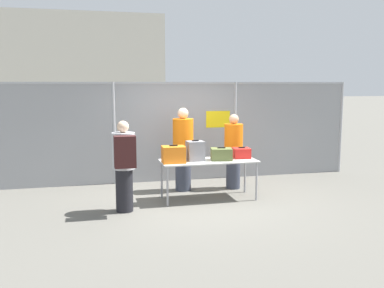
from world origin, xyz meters
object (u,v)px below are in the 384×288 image
object	(u,v)px
security_worker_far	(233,150)
suitcase_red	(242,153)
utility_trailer	(256,152)
traveler_hooded	(124,163)
suitcase_grey	(195,151)
suitcase_orange	(174,154)
suitcase_olive	(221,154)
security_worker_near	(183,148)
inspection_table	(209,163)

from	to	relation	value
security_worker_far	suitcase_red	bearing A→B (deg)	73.28
security_worker_far	utility_trailer	bearing A→B (deg)	-134.50
traveler_hooded	security_worker_far	bearing A→B (deg)	28.25
suitcase_grey	traveler_hooded	distance (m)	1.55
suitcase_orange	suitcase_grey	bearing A→B (deg)	14.09
suitcase_olive	security_worker_near	bearing A→B (deg)	125.16
suitcase_olive	suitcase_red	world-z (taller)	suitcase_olive
suitcase_olive	utility_trailer	world-z (taller)	suitcase_olive
inspection_table	suitcase_grey	distance (m)	0.37
inspection_table	suitcase_orange	xyz separation A→B (m)	(-0.74, -0.09, 0.22)
utility_trailer	security_worker_far	bearing A→B (deg)	-122.08
suitcase_orange	security_worker_far	xyz separation A→B (m)	(1.52, 0.83, -0.10)
traveler_hooded	utility_trailer	world-z (taller)	traveler_hooded
suitcase_grey	security_worker_near	bearing A→B (deg)	95.15
security_worker_near	suitcase_orange	bearing A→B (deg)	61.14
suitcase_grey	security_worker_far	size ratio (longest dim) A/B	0.25
inspection_table	suitcase_orange	distance (m)	0.78
suitcase_olive	traveler_hooded	size ratio (longest dim) A/B	0.28
security_worker_far	inspection_table	bearing A→B (deg)	30.86
suitcase_orange	traveler_hooded	xyz separation A→B (m)	(-0.99, -0.40, -0.04)
suitcase_grey	traveler_hooded	size ratio (longest dim) A/B	0.25
suitcase_olive	traveler_hooded	xyz separation A→B (m)	(-1.98, -0.47, -0.00)
traveler_hooded	suitcase_olive	bearing A→B (deg)	15.27
suitcase_orange	security_worker_far	size ratio (longest dim) A/B	0.27
traveler_hooded	security_worker_far	xyz separation A→B (m)	(2.51, 1.23, -0.06)
security_worker_far	suitcase_olive	bearing A→B (deg)	43.21
suitcase_olive	security_worker_near	world-z (taller)	security_worker_near
inspection_table	suitcase_grey	xyz separation A→B (m)	(-0.27, 0.02, 0.26)
traveler_hooded	suitcase_grey	bearing A→B (deg)	21.71
security_worker_near	suitcase_olive	bearing A→B (deg)	119.66
suitcase_orange	suitcase_red	distance (m)	1.48
suitcase_grey	security_worker_near	xyz separation A→B (m)	(-0.07, 0.80, -0.06)
suitcase_grey	utility_trailer	distance (m)	4.16
traveler_hooded	utility_trailer	distance (m)	5.52
inspection_table	suitcase_red	size ratio (longest dim) A/B	5.11
inspection_table	suitcase_red	world-z (taller)	suitcase_red
suitcase_orange	security_worker_near	world-z (taller)	security_worker_near
suitcase_red	utility_trailer	size ratio (longest dim) A/B	0.11
security_worker_far	utility_trailer	distance (m)	2.95
inspection_table	suitcase_red	distance (m)	0.76
suitcase_red	security_worker_far	bearing A→B (deg)	85.69
inspection_table	suitcase_olive	size ratio (longest dim) A/B	4.08
security_worker_near	utility_trailer	size ratio (longest dim) A/B	0.55
inspection_table	traveler_hooded	xyz separation A→B (m)	(-1.72, -0.50, 0.18)
traveler_hooded	security_worker_near	world-z (taller)	security_worker_near
suitcase_red	suitcase_olive	bearing A→B (deg)	-164.94
suitcase_red	security_worker_near	world-z (taller)	security_worker_near
suitcase_red	utility_trailer	world-z (taller)	suitcase_red
suitcase_red	traveler_hooded	bearing A→B (deg)	-166.41
inspection_table	suitcase_olive	world-z (taller)	suitcase_olive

